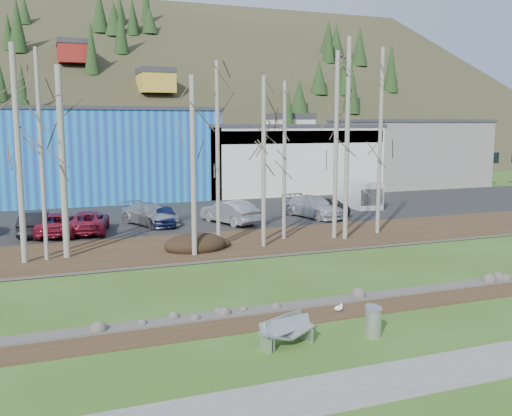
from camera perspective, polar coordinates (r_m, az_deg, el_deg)
name	(u,v)px	position (r m, az deg, el deg)	size (l,w,h in m)	color
ground	(403,325)	(20.59, 14.46, -11.28)	(200.00, 200.00, 0.00)	#385718
footpath	(476,364)	(18.06, 21.11, -14.38)	(80.00, 2.00, 0.04)	#60605C
dirt_strip	(370,307)	(22.23, 11.29, -9.65)	(80.00, 1.80, 0.03)	#382616
near_bank_rocks	(356,299)	(23.04, 9.94, -8.99)	(80.00, 0.80, 0.50)	#47423D
river	(309,274)	(26.49, 5.36, -6.59)	(80.00, 8.00, 0.90)	#151C32
far_bank_rocks	(275,255)	(30.10, 1.89, -4.72)	(80.00, 0.80, 0.46)	#47423D
far_bank	(253,242)	(32.99, -0.28, -3.42)	(80.00, 7.00, 0.15)	#382616
parking_lot	(204,215)	(42.81, -5.27, -0.71)	(80.00, 14.00, 0.14)	black
building_blue	(99,153)	(55.03, -15.40, 5.33)	(20.40, 12.24, 8.30)	#1E45AA
building_white	(278,157)	(59.58, 2.18, 5.12)	(18.36, 12.24, 6.80)	silver
building_grey	(406,152)	(67.50, 14.81, 5.44)	(14.28, 12.24, 7.30)	gray
hillside	(105,59)	(100.91, -14.87, 14.22)	(160.00, 72.00, 35.00)	#302B1C
bench_intact	(284,330)	(18.35, 2.77, -12.06)	(1.76, 1.15, 0.85)	silver
bench_damaged	(286,332)	(18.18, 3.05, -12.31)	(1.92, 0.92, 0.82)	silver
litter_bin	(373,322)	(19.24, 11.63, -11.14)	(0.53, 0.53, 0.92)	silver
seagull	(339,308)	(21.40, 8.29, -9.86)	(0.41, 0.21, 0.30)	gold
dirt_mound	(195,243)	(30.82, -6.09, -3.54)	(3.37, 2.38, 0.66)	black
birch_0	(18,155)	(29.42, -22.66, 4.89)	(0.28, 0.28, 10.43)	#A19E92
birch_1	(41,156)	(29.59, -20.68, 4.88)	(0.20, 0.20, 10.29)	#A19E92
birch_2	(63,163)	(29.87, -18.78, 4.26)	(0.32, 0.32, 9.52)	#A19E92
birch_3	(218,156)	(30.72, -3.85, 5.22)	(0.22, 0.22, 9.98)	#A19E92
birch_4	(193,167)	(28.98, -6.30, 4.11)	(0.27, 0.27, 9.08)	#A19E92
birch_5	(284,161)	(33.02, 2.86, 4.70)	(0.21, 0.21, 9.11)	#A19E92
birch_6	(264,163)	(30.88, 0.79, 4.57)	(0.22, 0.22, 9.24)	#A19E92
birch_7	(347,140)	(33.31, 9.10, 6.72)	(0.26, 0.26, 11.53)	#A19E92
birch_8	(336,146)	(33.53, 8.01, 6.13)	(0.26, 0.26, 10.80)	#A19E92
birch_9	(380,142)	(35.50, 12.31, 6.44)	(0.23, 0.23, 11.17)	#A19E92
birch_10	(263,162)	(32.51, 0.73, 4.65)	(0.21, 0.21, 9.11)	#A19E92
birch_11	(336,146)	(33.53, 8.00, 6.13)	(0.26, 0.26, 10.80)	#A19E92
car_1	(36,223)	(37.08, -21.18, -1.43)	(1.54, 4.42, 1.46)	black
car_2	(59,224)	(36.70, -19.11, -1.49)	(2.27, 4.92, 1.37)	maroon
car_3	(150,214)	(38.74, -10.58, -0.61)	(2.01, 4.95, 1.44)	#A6ABAE
car_4	(164,216)	(38.27, -9.18, -0.80)	(1.51, 3.75, 1.28)	navy
car_5	(230,212)	(38.59, -2.64, -0.40)	(1.67, 4.78, 1.57)	#AFB0B2
car_6	(325,206)	(42.65, 6.88, 0.19)	(2.13, 4.61, 1.28)	#29292C
car_7	(314,207)	(41.39, 5.78, 0.13)	(2.14, 5.28, 1.53)	silver
car_8	(89,222)	(36.80, -16.40, -1.34)	(2.27, 4.92, 1.37)	maroon
car_9	(314,207)	(42.26, 5.86, 0.13)	(2.13, 4.61, 1.28)	#29292C
van_white	(360,194)	(47.02, 10.35, 1.39)	(2.50, 4.99, 2.10)	white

